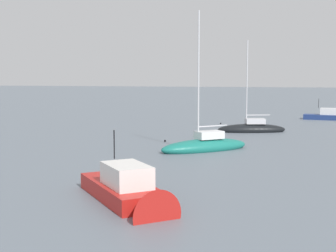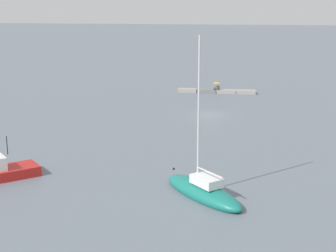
{
  "view_description": "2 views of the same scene",
  "coord_description": "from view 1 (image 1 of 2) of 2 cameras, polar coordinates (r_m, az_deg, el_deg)",
  "views": [
    {
      "loc": [
        37.61,
        35.07,
        6.3
      ],
      "look_at": [
        7.08,
        26.7,
        2.96
      ],
      "focal_mm": 50.13,
      "sensor_mm": 36.0,
      "label": 1
    },
    {
      "loc": [
        -4.22,
        63.0,
        14.07
      ],
      "look_at": [
        3.32,
        12.85,
        1.58
      ],
      "focal_mm": 54.58,
      "sensor_mm": 36.0,
      "label": 2
    }
  ],
  "objects": [
    {
      "name": "sailboat_black_mid",
      "position": [
        54.37,
        10.15,
        -0.32
      ],
      "size": [
        4.46,
        8.06,
        10.77
      ],
      "rotation": [
        0.0,
        0.0,
        3.45
      ],
      "color": "black",
      "rests_on": "ground_plane"
    },
    {
      "name": "motorboat_navy_near",
      "position": [
        72.7,
        19.37,
        1.03
      ],
      "size": [
        2.9,
        7.08,
        3.86
      ],
      "rotation": [
        0.0,
        0.0,
        6.17
      ],
      "color": "navy",
      "rests_on": "ground_plane"
    },
    {
      "name": "sailboat_teal_near",
      "position": [
        40.27,
        4.52,
        -2.4
      ],
      "size": [
        7.34,
        7.71,
        12.17
      ],
      "rotation": [
        0.0,
        0.0,
        3.88
      ],
      "color": "#197266",
      "rests_on": "ground_plane"
    },
    {
      "name": "motorboat_red_far",
      "position": [
        23.5,
        -4.6,
        -8.39
      ],
      "size": [
        7.39,
        6.94,
        4.36
      ],
      "rotation": [
        0.0,
        0.0,
        5.44
      ],
      "color": "red",
      "rests_on": "ground_plane"
    }
  ]
}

